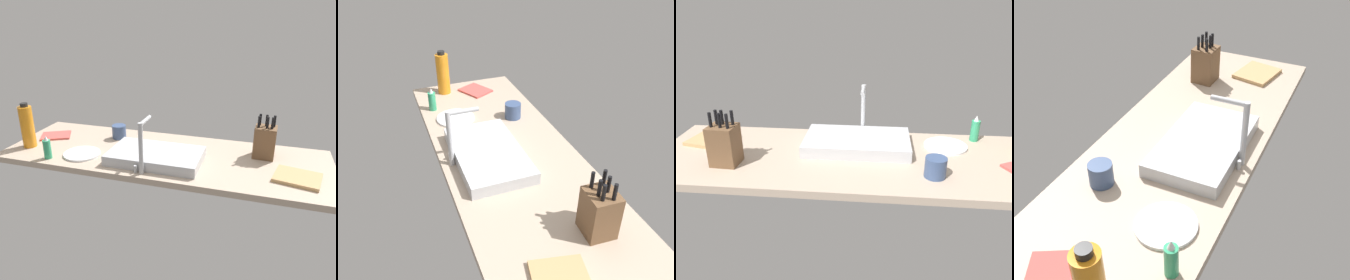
# 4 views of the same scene
# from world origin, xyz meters

# --- Properties ---
(countertop_slab) EXTENTS (1.89, 0.65, 0.04)m
(countertop_slab) POSITION_xyz_m (0.00, 0.00, 0.02)
(countertop_slab) COLOR tan
(countertop_slab) RESTS_ON ground
(sink_basin) EXTENTS (0.51, 0.31, 0.06)m
(sink_basin) POSITION_xyz_m (0.01, 0.11, 0.06)
(sink_basin) COLOR #B7BABF
(sink_basin) RESTS_ON countertop_slab
(faucet) EXTENTS (0.06, 0.15, 0.28)m
(faucet) POSITION_xyz_m (0.03, 0.26, 0.20)
(faucet) COLOR #B7BABF
(faucet) RESTS_ON countertop_slab
(knife_block) EXTENTS (0.12, 0.12, 0.25)m
(knife_block) POSITION_xyz_m (-0.56, -0.12, 0.13)
(knife_block) COLOR brown
(knife_block) RESTS_ON countertop_slab
(cutting_board) EXTENTS (0.25, 0.22, 0.02)m
(cutting_board) POSITION_xyz_m (-0.73, 0.11, 0.04)
(cutting_board) COLOR tan
(cutting_board) RESTS_ON countertop_slab
(soap_bottle) EXTENTS (0.04, 0.04, 0.14)m
(soap_bottle) POSITION_xyz_m (0.61, 0.25, 0.09)
(soap_bottle) COLOR #2D9966
(soap_bottle) RESTS_ON countertop_slab
(dinner_plate) EXTENTS (0.21, 0.21, 0.01)m
(dinner_plate) POSITION_xyz_m (0.45, 0.16, 0.04)
(dinner_plate) COLOR white
(dinner_plate) RESTS_ON countertop_slab
(coffee_mug) EXTENTS (0.09, 0.09, 0.09)m
(coffee_mug) POSITION_xyz_m (0.36, -0.15, 0.08)
(coffee_mug) COLOR #384C75
(coffee_mug) RESTS_ON countertop_slab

